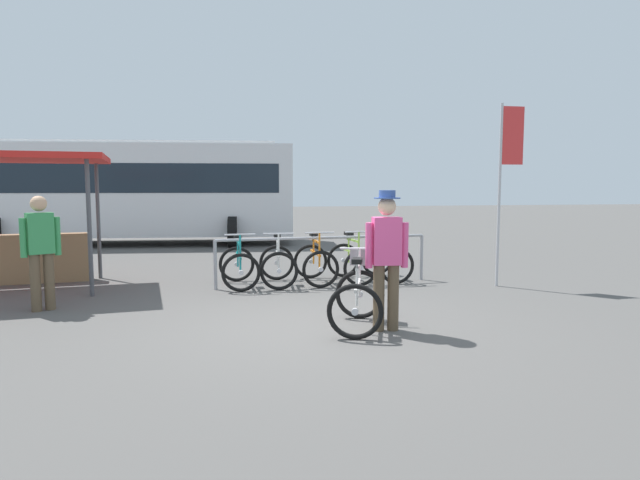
# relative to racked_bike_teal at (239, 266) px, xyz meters

# --- Properties ---
(ground_plane) EXTENTS (80.00, 80.00, 0.00)m
(ground_plane) POSITION_rel_racked_bike_teal_xyz_m (0.84, -2.95, -0.37)
(ground_plane) COLOR #514F4C
(bike_rack_rail) EXTENTS (3.90, 0.32, 0.88)m
(bike_rack_rail) POSITION_rel_racked_bike_teal_xyz_m (1.51, -0.07, 0.32)
(bike_rack_rail) COLOR #99999E
(bike_rack_rail) RESTS_ON ground
(racked_bike_teal) EXTENTS (0.69, 1.13, 0.98)m
(racked_bike_teal) POSITION_rel_racked_bike_teal_xyz_m (0.00, 0.00, 0.00)
(racked_bike_teal) COLOR black
(racked_bike_teal) RESTS_ON ground
(racked_bike_white) EXTENTS (0.74, 1.16, 0.98)m
(racked_bike_white) POSITION_rel_racked_bike_teal_xyz_m (0.70, 0.05, 0.00)
(racked_bike_white) COLOR black
(racked_bike_white) RESTS_ON ground
(racked_bike_orange) EXTENTS (0.66, 1.09, 0.97)m
(racked_bike_orange) POSITION_rel_racked_bike_teal_xyz_m (1.40, 0.10, 0.00)
(racked_bike_orange) COLOR black
(racked_bike_orange) RESTS_ON ground
(racked_bike_lime) EXTENTS (0.74, 1.13, 0.97)m
(racked_bike_lime) POSITION_rel_racked_bike_teal_xyz_m (2.10, 0.14, 0.00)
(racked_bike_lime) COLOR black
(racked_bike_lime) RESTS_ON ground
(racked_bike_black) EXTENTS (0.73, 1.15, 0.98)m
(racked_bike_black) POSITION_rel_racked_bike_teal_xyz_m (2.79, 0.19, 0.00)
(racked_bike_black) COLOR black
(racked_bike_black) RESTS_ON ground
(featured_bicycle) EXTENTS (0.97, 1.26, 0.97)m
(featured_bicycle) POSITION_rel_racked_bike_teal_xyz_m (1.36, -3.07, 0.08)
(featured_bicycle) COLOR black
(featured_bicycle) RESTS_ON ground
(person_with_featured_bike) EXTENTS (0.53, 0.32, 1.72)m
(person_with_featured_bike) POSITION_rel_racked_bike_teal_xyz_m (1.64, -3.31, 0.58)
(person_with_featured_bike) COLOR brown
(person_with_featured_bike) RESTS_ON ground
(pedestrian_with_backpack) EXTENTS (0.48, 0.43, 1.64)m
(pedestrian_with_backpack) POSITION_rel_racked_bike_teal_xyz_m (-2.84, -1.32, 0.57)
(pedestrian_with_backpack) COLOR brown
(pedestrian_with_backpack) RESTS_ON ground
(bus_distant) EXTENTS (10.19, 4.04, 3.08)m
(bus_distant) POSITION_rel_racked_bike_teal_xyz_m (-3.01, 7.84, 1.37)
(bus_distant) COLOR silver
(bus_distant) RESTS_ON ground
(market_stall) EXTENTS (3.35, 2.66, 2.30)m
(market_stall) POSITION_rel_racked_bike_teal_xyz_m (-3.81, 0.69, 1.03)
(market_stall) COLOR #4C4C51
(market_stall) RESTS_ON ground
(banner_flag) EXTENTS (0.44, 0.05, 3.20)m
(banner_flag) POSITION_rel_racked_bike_teal_xyz_m (4.64, -0.82, 1.86)
(banner_flag) COLOR #B2B2B7
(banner_flag) RESTS_ON ground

